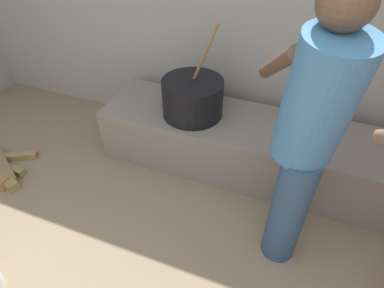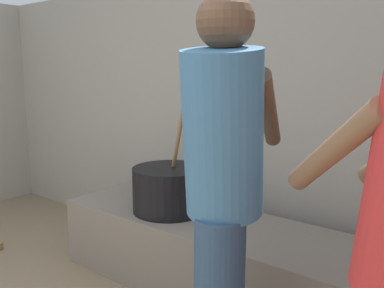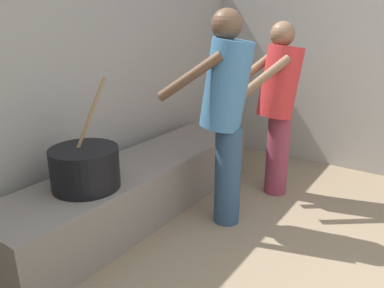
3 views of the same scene
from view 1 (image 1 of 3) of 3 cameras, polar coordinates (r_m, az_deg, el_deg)
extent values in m
cube|color=#9E998E|center=(2.66, 6.03, 21.02)|extent=(5.30, 0.20, 1.94)
cube|color=slate|center=(2.50, 12.57, -1.11)|extent=(2.52, 0.60, 0.44)
cylinder|color=black|center=(2.36, 0.10, 8.32)|extent=(0.45, 0.45, 0.28)
cylinder|color=#937047|center=(2.18, 2.13, 15.51)|extent=(0.23, 0.14, 0.51)
cylinder|color=navy|center=(1.90, 16.92, -11.42)|extent=(0.20, 0.20, 0.77)
cylinder|color=teal|center=(1.48, 21.75, 6.93)|extent=(0.42, 0.47, 0.66)
sphere|color=brown|center=(1.33, 26.12, 21.97)|extent=(0.21, 0.21, 0.21)
cylinder|color=brown|center=(1.69, 24.34, 13.03)|extent=(0.23, 0.46, 0.36)
cylinder|color=brown|center=(1.60, 15.23, 13.77)|extent=(0.23, 0.46, 0.36)
cube|color=olive|center=(3.01, -30.75, -3.27)|extent=(0.47, 0.31, 0.07)
camera|label=2|loc=(1.08, 86.61, -33.84)|focal=39.20mm
camera|label=3|loc=(2.23, -68.81, 7.21)|focal=34.70mm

